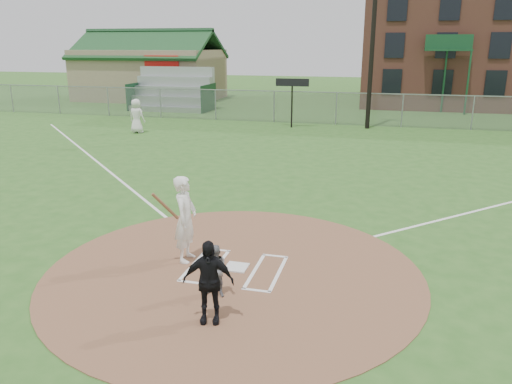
% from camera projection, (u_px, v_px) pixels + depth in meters
% --- Properties ---
extents(ground, '(140.00, 140.00, 0.00)m').
position_uv_depth(ground, '(234.00, 272.00, 11.18)').
color(ground, '#2D5D1F').
rests_on(ground, ground).
extents(dirt_circle, '(8.40, 8.40, 0.02)m').
position_uv_depth(dirt_circle, '(234.00, 272.00, 11.17)').
color(dirt_circle, brown).
rests_on(dirt_circle, ground).
extents(home_plate, '(0.50, 0.50, 0.03)m').
position_uv_depth(home_plate, '(236.00, 267.00, 11.34)').
color(home_plate, silver).
rests_on(home_plate, dirt_circle).
extents(foul_line_third, '(17.04, 17.04, 0.01)m').
position_uv_depth(foul_line_third, '(97.00, 161.00, 21.70)').
color(foul_line_third, white).
rests_on(foul_line_third, ground).
extents(catcher, '(0.55, 0.44, 1.09)m').
position_uv_depth(catcher, '(216.00, 271.00, 9.93)').
color(catcher, slate).
rests_on(catcher, dirt_circle).
extents(umpire, '(0.99, 0.57, 1.58)m').
position_uv_depth(umpire, '(208.00, 282.00, 8.96)').
color(umpire, black).
rests_on(umpire, dirt_circle).
extents(ondeck_player, '(1.01, 0.72, 1.93)m').
position_uv_depth(ondeck_player, '(137.00, 116.00, 28.40)').
color(ondeck_player, white).
rests_on(ondeck_player, ground).
extents(batters_boxes, '(2.08, 1.88, 0.01)m').
position_uv_depth(batters_boxes, '(235.00, 268.00, 11.31)').
color(batters_boxes, white).
rests_on(batters_boxes, dirt_circle).
extents(batter_at_plate, '(0.81, 1.01, 2.04)m').
position_uv_depth(batter_at_plate, '(185.00, 219.00, 11.48)').
color(batter_at_plate, white).
rests_on(batter_at_plate, dirt_circle).
extents(outfield_fence, '(56.08, 0.08, 2.03)m').
position_uv_depth(outfield_fence, '(336.00, 108.00, 31.29)').
color(outfield_fence, slate).
rests_on(outfield_fence, ground).
extents(bleachers, '(6.08, 3.20, 3.20)m').
position_uv_depth(bleachers, '(171.00, 89.00, 38.16)').
color(bleachers, '#B7BABF').
rests_on(bleachers, ground).
extents(clubhouse, '(12.20, 8.71, 6.23)m').
position_uv_depth(clubhouse, '(151.00, 73.00, 45.44)').
color(clubhouse, '#9A8868').
rests_on(clubhouse, ground).
extents(light_pole, '(1.20, 0.30, 12.22)m').
position_uv_depth(light_pole, '(374.00, 13.00, 28.28)').
color(light_pole, black).
rests_on(light_pole, ground).
extents(scoreboard_sign, '(2.00, 0.10, 2.93)m').
position_uv_depth(scoreboard_sign, '(292.00, 88.00, 29.83)').
color(scoreboard_sign, black).
rests_on(scoreboard_sign, ground).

